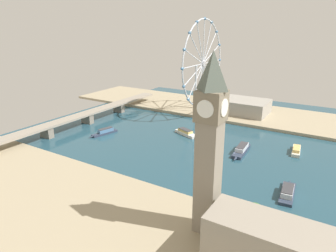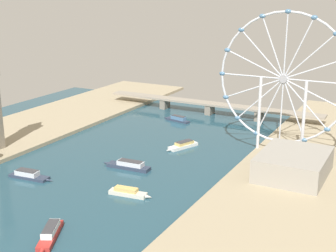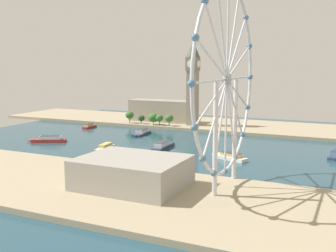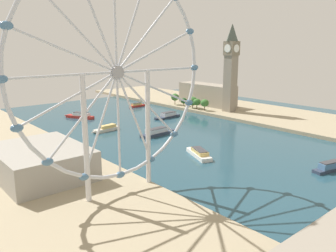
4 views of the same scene
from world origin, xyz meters
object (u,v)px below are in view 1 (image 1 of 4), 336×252
(riverside_hall, at_px, (244,106))
(river_bridge, at_px, (87,115))
(tour_boat_6, at_px, (296,150))
(tour_boat_5, at_px, (186,133))
(clock_tower, at_px, (209,144))
(tour_boat_3, at_px, (105,132))
(tour_boat_4, at_px, (288,192))
(ferris_wheel, at_px, (203,65))
(tour_boat_0, at_px, (241,150))

(riverside_hall, bearing_deg, river_bridge, 131.29)
(river_bridge, bearing_deg, tour_boat_6, -80.65)
(tour_boat_5, distance_m, tour_boat_6, 97.93)
(clock_tower, distance_m, tour_boat_6, 143.12)
(tour_boat_3, distance_m, tour_boat_4, 174.62)
(river_bridge, xyz_separation_m, tour_boat_4, (-40.07, -212.72, -6.99))
(ferris_wheel, bearing_deg, tour_boat_4, -137.44)
(riverside_hall, xyz_separation_m, tour_boat_3, (-132.56, 92.61, -8.48))
(tour_boat_4, xyz_separation_m, tour_boat_5, (63.08, 105.05, -0.10))
(tour_boat_3, xyz_separation_m, tour_boat_6, (50.12, -165.30, -0.25))
(river_bridge, bearing_deg, clock_tower, -118.40)
(riverside_hall, height_order, tour_boat_0, riverside_hall)
(river_bridge, height_order, tour_boat_0, river_bridge)
(river_bridge, distance_m, tour_boat_6, 207.89)
(river_bridge, xyz_separation_m, tour_boat_6, (33.75, -205.01, -7.19))
(tour_boat_3, height_order, tour_boat_6, tour_boat_3)
(river_bridge, bearing_deg, tour_boat_0, -86.77)
(clock_tower, relative_size, tour_boat_3, 2.85)
(riverside_hall, relative_size, tour_boat_0, 1.44)
(tour_boat_5, height_order, tour_boat_6, tour_boat_5)
(riverside_hall, bearing_deg, ferris_wheel, 116.22)
(river_bridge, bearing_deg, tour_boat_4, -100.67)
(clock_tower, xyz_separation_m, river_bridge, (100.13, 185.18, -39.36))
(tour_boat_0, bearing_deg, tour_boat_6, 118.61)
(ferris_wheel, height_order, tour_boat_0, ferris_wheel)
(clock_tower, height_order, river_bridge, clock_tower)
(riverside_hall, relative_size, river_bridge, 0.24)
(tour_boat_4, bearing_deg, tour_boat_3, 76.49)
(river_bridge, xyz_separation_m, tour_boat_0, (9.38, -166.45, -6.80))
(ferris_wheel, relative_size, river_bridge, 0.47)
(clock_tower, distance_m, tour_boat_0, 120.31)
(clock_tower, relative_size, ferris_wheel, 0.83)
(tour_boat_0, bearing_deg, clock_tower, 6.02)
(ferris_wheel, distance_m, tour_boat_3, 133.62)
(tour_boat_5, bearing_deg, clock_tower, -35.69)
(riverside_hall, xyz_separation_m, river_bridge, (-116.19, 132.32, -1.54))
(clock_tower, relative_size, tour_boat_6, 3.11)
(ferris_wheel, distance_m, tour_boat_5, 92.75)
(ferris_wheel, bearing_deg, tour_boat_6, -117.73)
(riverside_hall, xyz_separation_m, tour_boat_4, (-156.26, -80.39, -8.53))
(ferris_wheel, xyz_separation_m, tour_boat_6, (-61.05, -116.12, -55.74))
(tour_boat_0, height_order, tour_boat_3, tour_boat_0)
(ferris_wheel, height_order, river_bridge, ferris_wheel)
(clock_tower, height_order, tour_boat_6, clock_tower)
(clock_tower, xyz_separation_m, tour_boat_4, (60.07, -27.54, -46.36))
(ferris_wheel, xyz_separation_m, tour_boat_3, (-111.17, 49.17, -55.49))
(riverside_hall, height_order, tour_boat_6, riverside_hall)
(river_bridge, bearing_deg, tour_boat_3, -112.40)
(tour_boat_5, bearing_deg, tour_boat_6, 28.41)
(tour_boat_5, xyz_separation_m, tour_boat_6, (10.74, -97.34, -0.10))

